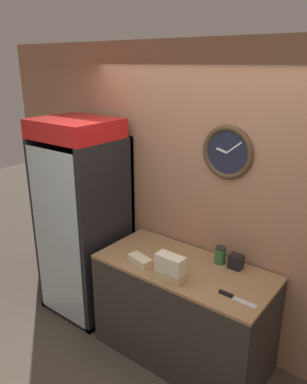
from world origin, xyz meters
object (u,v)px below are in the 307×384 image
sandwich_stack_bottom (170,275)px  condiment_jar (220,255)px  sandwich_stack_middle (170,268)px  napkin_dispenser (236,262)px  chefs_knife (232,297)px  sandwich_flat_left (140,260)px  sandwich_stack_top (170,260)px  beverage_cooler (87,209)px

sandwich_stack_bottom → condiment_jar: bearing=68.6°
sandwich_stack_middle → condiment_jar: (0.18, 0.47, -0.03)m
napkin_dispenser → chefs_knife: bearing=-67.4°
sandwich_flat_left → chefs_knife: sandwich_flat_left is taller
sandwich_stack_middle → chefs_knife: (0.49, 0.08, -0.10)m
sandwich_stack_bottom → sandwich_stack_top: 0.14m
beverage_cooler → sandwich_stack_middle: beverage_cooler is taller
sandwich_stack_top → chefs_knife: bearing=9.2°
sandwich_stack_top → condiment_jar: sandwich_stack_top is taller
condiment_jar → beverage_cooler: bearing=-172.5°
beverage_cooler → napkin_dispenser: bearing=6.7°
condiment_jar → chefs_knife: bearing=-51.7°
sandwich_flat_left → sandwich_stack_bottom: bearing=-6.6°
beverage_cooler → napkin_dispenser: 1.59m
napkin_dispenser → condiment_jar: bearing=179.6°
chefs_knife → napkin_dispenser: bearing=112.6°
beverage_cooler → sandwich_flat_left: beverage_cooler is taller
sandwich_flat_left → condiment_jar: size_ratio=1.60×
sandwich_stack_middle → sandwich_stack_top: bearing=0.0°
beverage_cooler → napkin_dispenser: size_ratio=16.86×
condiment_jar → napkin_dispenser: 0.15m
beverage_cooler → sandwich_stack_bottom: (1.24, -0.28, -0.16)m
sandwich_stack_top → napkin_dispenser: (0.33, 0.47, -0.11)m
sandwich_stack_middle → sandwich_flat_left: bearing=173.4°
beverage_cooler → sandwich_stack_top: 1.27m
sandwich_flat_left → chefs_knife: (0.83, 0.04, -0.03)m
condiment_jar → napkin_dispenser: condiment_jar is taller
chefs_knife → napkin_dispenser: 0.43m
sandwich_flat_left → condiment_jar: condiment_jar is taller
sandwich_stack_bottom → napkin_dispenser: 0.57m
beverage_cooler → sandwich_stack_top: beverage_cooler is taller
sandwich_stack_top → napkin_dispenser: 0.58m
sandwich_stack_top → sandwich_flat_left: size_ratio=0.99×
sandwich_stack_bottom → sandwich_stack_middle: bearing=180.0°
sandwich_stack_middle → napkin_dispenser: size_ratio=1.96×
beverage_cooler → chefs_knife: bearing=-6.7°
sandwich_flat_left → condiment_jar: 0.68m
sandwich_stack_middle → chefs_knife: sandwich_stack_middle is taller
beverage_cooler → sandwich_stack_middle: (1.24, -0.28, -0.09)m
sandwich_stack_top → napkin_dispenser: sandwich_stack_top is taller
sandwich_stack_top → napkin_dispenser: size_ratio=1.93×
chefs_knife → condiment_jar: (-0.31, 0.39, 0.06)m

